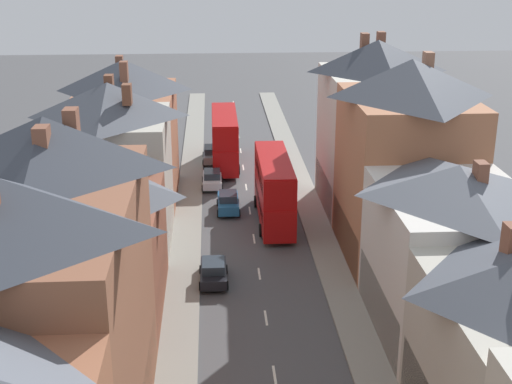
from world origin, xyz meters
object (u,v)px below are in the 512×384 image
Objects in this scene: car_near_blue at (212,179)px; car_parked_left_a at (228,202)px; double_decker_bus_mid_street at (274,188)px; car_parked_right_a at (212,154)px; double_decker_bus_lead at (224,138)px; car_near_silver at (213,271)px.

car_parked_left_a reaches higher than car_near_blue.
double_decker_bus_mid_street reaches higher than car_parked_right_a.
double_decker_bus_lead is 13.07m from car_parked_left_a.
double_decker_bus_lead is at bearing 90.04° from car_parked_left_a.
double_decker_bus_lead is 2.36× the size of car_parked_right_a.
car_parked_left_a is at bearing -89.96° from double_decker_bus_lead.
car_parked_left_a is (-3.59, 2.45, -1.97)m from double_decker_bus_mid_street.
car_parked_left_a is (0.01, -12.92, -1.97)m from double_decker_bus_lead.
car_parked_right_a is at bearing 133.75° from double_decker_bus_lead.
car_near_blue is 6.40m from car_parked_left_a.
double_decker_bus_lead reaches higher than car_parked_right_a.
double_decker_bus_mid_street is 2.63× the size of car_parked_left_a.
double_decker_bus_lead is at bearing -46.25° from car_parked_right_a.
car_near_blue is 8.01m from car_parked_right_a.
car_near_blue is 1.01× the size of car_near_silver.
car_parked_right_a is (-1.29, 1.35, -1.99)m from double_decker_bus_lead.
double_decker_bus_mid_street is (3.60, -15.37, 0.00)m from double_decker_bus_lead.
car_near_blue is at bearing 119.31° from double_decker_bus_mid_street.
car_parked_right_a reaches higher than car_near_silver.
double_decker_bus_mid_street is 2.71× the size of car_near_blue.
car_parked_right_a is at bearing 90.00° from car_near_blue.
car_near_blue is (-1.29, -6.66, -2.00)m from double_decker_bus_lead.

